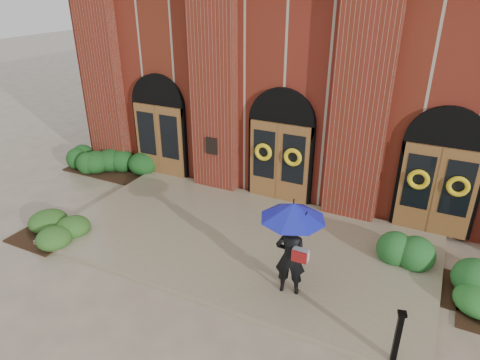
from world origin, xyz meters
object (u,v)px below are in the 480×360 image
Objects in this scene: metal_post at (398,336)px; hedge_wall_left at (107,162)px; hedge_wall_right at (454,275)px; man_with_umbrella at (292,232)px.

hedge_wall_left is at bearing 157.31° from metal_post.
metal_post reaches higher than hedge_wall_right.
man_with_umbrella reaches higher than metal_post.
hedge_wall_right is at bearing 72.47° from metal_post.
metal_post is 3.01m from hedge_wall_right.
metal_post is at bearing -107.53° from hedge_wall_right.
metal_post is at bearing -22.69° from hedge_wall_left.
metal_post is 0.35× the size of hedge_wall_right.
man_with_umbrella is 4.02m from hedge_wall_right.
metal_post is at bearing 145.76° from man_with_umbrella.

